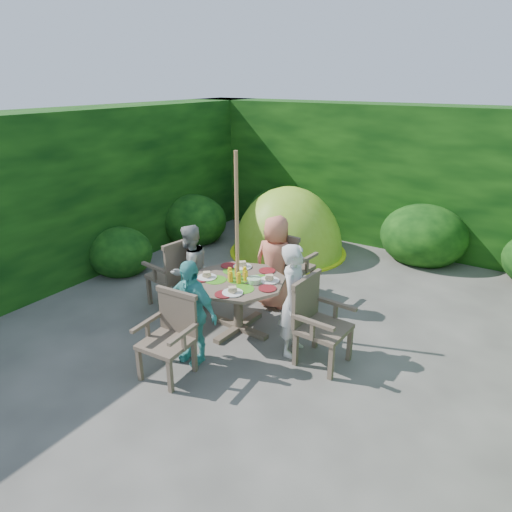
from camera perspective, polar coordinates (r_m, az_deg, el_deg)
The scene contains 13 objects.
ground at distance 5.67m, azimuth 5.33°, elevation -9.77°, with size 60.00×60.00×0.00m, color #484640.
hedge_enclosure at distance 6.31m, azimuth 11.42°, elevation 5.56°, with size 9.00×9.00×2.50m.
patio_table at distance 5.50m, azimuth -2.23°, elevation -3.98°, with size 1.25×1.25×0.82m.
parasol_pole at distance 5.29m, azimuth -2.35°, elevation 1.19°, with size 0.04×0.04×2.20m, color #9A693D.
garden_chair_right at distance 4.99m, azimuth 7.69°, elevation -7.98°, with size 0.53×0.59×0.93m.
garden_chair_left at distance 6.22m, azimuth -10.19°, elevation -1.95°, with size 0.57×0.62×0.93m.
garden_chair_back at distance 6.34m, azimuth 3.96°, elevation -1.05°, with size 0.62×0.56×0.96m.
garden_chair_front at distance 4.86m, azimuth -10.67°, elevation -9.57°, with size 0.55×0.49×0.86m.
child_right at distance 5.05m, azimuth 4.83°, elevation -5.51°, with size 0.47×0.31×1.30m, color silver.
child_left at distance 5.98m, azimuth -8.25°, elevation -1.71°, with size 0.58×0.46×1.20m, color gray.
child_back at distance 6.06m, azimuth 2.48°, elevation -0.81°, with size 0.62×0.41×1.28m, color #E17B5D.
child_front at distance 4.96m, azimuth -8.13°, elevation -6.91°, with size 0.69×0.29×1.18m, color #49ABA6.
dome_tent at distance 8.20m, azimuth 3.96°, elevation 0.46°, with size 2.40×2.40×2.37m.
Camera 1 is at (2.19, -4.34, 2.93)m, focal length 32.00 mm.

